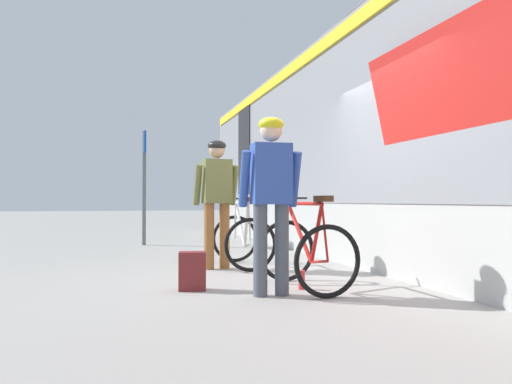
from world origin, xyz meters
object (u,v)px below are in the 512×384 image
(cyclist_near_in_blue, at_px, (271,189))
(bicycle_far_white, at_px, (242,238))
(train_car, at_px, (511,117))
(bicycle_near_red, at_px, (305,251))
(backpack_on_platform, at_px, (192,271))
(cyclist_far_in_olive, at_px, (217,192))
(platform_sign_post, at_px, (144,168))
(water_bottle_near_the_bikes, at_px, (302,280))

(cyclist_near_in_blue, distance_m, bicycle_far_white, 2.18)
(train_car, distance_m, bicycle_near_red, 3.16)
(train_car, distance_m, backpack_on_platform, 4.29)
(train_car, distance_m, cyclist_far_in_olive, 3.86)
(cyclist_near_in_blue, bearing_deg, bicycle_far_white, 83.06)
(backpack_on_platform, bearing_deg, cyclist_near_in_blue, -24.67)
(train_car, height_order, bicycle_near_red, train_car)
(backpack_on_platform, bearing_deg, cyclist_far_in_olive, 79.82)
(bicycle_near_red, bearing_deg, platform_sign_post, 103.79)
(train_car, relative_size, cyclist_far_in_olive, 11.57)
(train_car, relative_size, bicycle_far_white, 18.59)
(bicycle_far_white, xyz_separation_m, water_bottle_near_the_bikes, (0.16, -1.84, -0.30))
(cyclist_far_in_olive, distance_m, platform_sign_post, 3.97)
(cyclist_far_in_olive, height_order, bicycle_far_white, cyclist_far_in_olive)
(bicycle_near_red, xyz_separation_m, water_bottle_near_the_bikes, (-0.04, 0.00, -0.30))
(bicycle_far_white, height_order, backpack_on_platform, bicycle_far_white)
(backpack_on_platform, relative_size, platform_sign_post, 0.17)
(cyclist_near_in_blue, relative_size, water_bottle_near_the_bikes, 8.85)
(cyclist_far_in_olive, height_order, platform_sign_post, platform_sign_post)
(cyclist_near_in_blue, distance_m, cyclist_far_in_olive, 1.95)
(backpack_on_platform, bearing_deg, bicycle_far_white, 69.55)
(bicycle_far_white, relative_size, water_bottle_near_the_bikes, 5.51)
(bicycle_far_white, bearing_deg, water_bottle_near_the_bikes, -84.96)
(cyclist_near_in_blue, height_order, platform_sign_post, platform_sign_post)
(bicycle_near_red, bearing_deg, bicycle_far_white, 96.33)
(train_car, height_order, water_bottle_near_the_bikes, train_car)
(cyclist_far_in_olive, distance_m, backpack_on_platform, 1.76)
(train_car, distance_m, platform_sign_post, 6.91)
(cyclist_far_in_olive, bearing_deg, bicycle_far_white, 17.11)
(backpack_on_platform, bearing_deg, platform_sign_post, 103.18)
(bicycle_near_red, distance_m, bicycle_far_white, 1.85)
(water_bottle_near_the_bikes, bearing_deg, bicycle_far_white, 95.04)
(bicycle_near_red, bearing_deg, water_bottle_near_the_bikes, 176.70)
(train_car, bearing_deg, bicycle_near_red, -179.48)
(cyclist_far_in_olive, xyz_separation_m, backpack_on_platform, (-0.55, -1.44, -0.85))
(backpack_on_platform, height_order, platform_sign_post, platform_sign_post)
(cyclist_near_in_blue, bearing_deg, train_car, 4.41)
(cyclist_near_in_blue, distance_m, bicycle_near_red, 0.83)
(bicycle_far_white, bearing_deg, cyclist_near_in_blue, -96.94)
(cyclist_far_in_olive, relative_size, water_bottle_near_the_bikes, 8.85)
(bicycle_near_red, bearing_deg, train_car, 0.52)
(platform_sign_post, bearing_deg, bicycle_far_white, -72.68)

